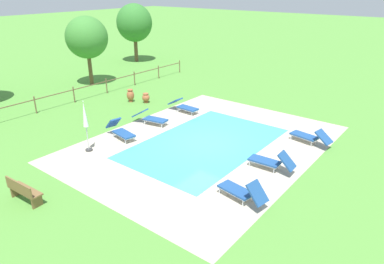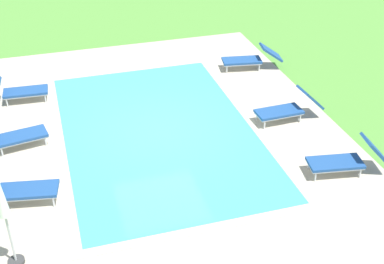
{
  "view_description": "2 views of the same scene",
  "coord_description": "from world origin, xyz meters",
  "px_view_note": "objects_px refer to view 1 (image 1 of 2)",
  "views": [
    {
      "loc": [
        -12.68,
        -9.07,
        7.16
      ],
      "look_at": [
        -0.42,
        0.5,
        0.6
      ],
      "focal_mm": 33.08,
      "sensor_mm": 36.0,
      "label": 1
    },
    {
      "loc": [
        -11.91,
        2.6,
        7.45
      ],
      "look_at": [
        -1.77,
        -0.44,
        0.93
      ],
      "focal_mm": 48.66,
      "sensor_mm": 36.0,
      "label": 2
    }
  ],
  "objects_px": {
    "sun_lounger_south_near_corner": "(242,191)",
    "tree_west_mid": "(134,23)",
    "sun_lounger_north_end": "(184,106)",
    "sun_lounger_north_mid": "(310,136)",
    "terracotta_urn_near_fence": "(130,95)",
    "tree_far_west": "(87,38)",
    "terracotta_urn_by_tree": "(146,98)",
    "sun_lounger_north_far": "(121,131)",
    "patio_umbrella_closed_row_west": "(85,119)",
    "wooden_bench_lawn_side": "(23,190)",
    "sun_lounger_north_near_steps": "(271,161)",
    "sun_lounger_south_mid": "(151,118)"
  },
  "relations": [
    {
      "from": "sun_lounger_north_near_steps",
      "to": "wooden_bench_lawn_side",
      "type": "xyz_separation_m",
      "value": [
        -7.5,
        5.77,
        0.08
      ]
    },
    {
      "from": "sun_lounger_south_near_corner",
      "to": "terracotta_urn_near_fence",
      "type": "height_order",
      "value": "sun_lounger_south_near_corner"
    },
    {
      "from": "sun_lounger_south_near_corner",
      "to": "tree_far_west",
      "type": "xyz_separation_m",
      "value": [
        6.67,
        17.23,
        3.09
      ]
    },
    {
      "from": "patio_umbrella_closed_row_west",
      "to": "terracotta_urn_near_fence",
      "type": "bearing_deg",
      "value": 31.97
    },
    {
      "from": "terracotta_urn_near_fence",
      "to": "patio_umbrella_closed_row_west",
      "type": "bearing_deg",
      "value": -148.03
    },
    {
      "from": "terracotta_urn_near_fence",
      "to": "terracotta_urn_by_tree",
      "type": "height_order",
      "value": "terracotta_urn_near_fence"
    },
    {
      "from": "sun_lounger_north_mid",
      "to": "terracotta_urn_near_fence",
      "type": "distance_m",
      "value": 11.66
    },
    {
      "from": "sun_lounger_north_far",
      "to": "patio_umbrella_closed_row_west",
      "type": "bearing_deg",
      "value": 178.57
    },
    {
      "from": "sun_lounger_north_near_steps",
      "to": "terracotta_urn_near_fence",
      "type": "distance_m",
      "value": 11.65
    },
    {
      "from": "sun_lounger_south_near_corner",
      "to": "sun_lounger_south_mid",
      "type": "distance_m",
      "value": 8.45
    },
    {
      "from": "patio_umbrella_closed_row_west",
      "to": "sun_lounger_north_end",
      "type": "bearing_deg",
      "value": -0.76
    },
    {
      "from": "sun_lounger_north_end",
      "to": "terracotta_urn_near_fence",
      "type": "height_order",
      "value": "terracotta_urn_near_fence"
    },
    {
      "from": "sun_lounger_south_near_corner",
      "to": "terracotta_urn_by_tree",
      "type": "distance_m",
      "value": 12.18
    },
    {
      "from": "tree_far_west",
      "to": "tree_west_mid",
      "type": "distance_m",
      "value": 8.87
    },
    {
      "from": "terracotta_urn_near_fence",
      "to": "tree_west_mid",
      "type": "relative_size",
      "value": 0.15
    },
    {
      "from": "tree_west_mid",
      "to": "sun_lounger_south_mid",
      "type": "bearing_deg",
      "value": -131.19
    },
    {
      "from": "patio_umbrella_closed_row_west",
      "to": "tree_west_mid",
      "type": "bearing_deg",
      "value": 40.03
    },
    {
      "from": "sun_lounger_south_mid",
      "to": "terracotta_urn_by_tree",
      "type": "height_order",
      "value": "sun_lounger_south_mid"
    },
    {
      "from": "sun_lounger_north_end",
      "to": "terracotta_urn_near_fence",
      "type": "bearing_deg",
      "value": 98.67
    },
    {
      "from": "sun_lounger_south_near_corner",
      "to": "tree_west_mid",
      "type": "relative_size",
      "value": 0.36
    },
    {
      "from": "wooden_bench_lawn_side",
      "to": "tree_west_mid",
      "type": "height_order",
      "value": "tree_west_mid"
    },
    {
      "from": "terracotta_urn_by_tree",
      "to": "tree_far_west",
      "type": "relative_size",
      "value": 0.12
    },
    {
      "from": "terracotta_urn_by_tree",
      "to": "tree_far_west",
      "type": "distance_m",
      "value": 7.34
    },
    {
      "from": "sun_lounger_north_far",
      "to": "tree_far_west",
      "type": "relative_size",
      "value": 0.4
    },
    {
      "from": "sun_lounger_south_mid",
      "to": "terracotta_urn_by_tree",
      "type": "bearing_deg",
      "value": 49.0
    },
    {
      "from": "sun_lounger_north_end",
      "to": "wooden_bench_lawn_side",
      "type": "height_order",
      "value": "wooden_bench_lawn_side"
    },
    {
      "from": "terracotta_urn_near_fence",
      "to": "tree_far_west",
      "type": "xyz_separation_m",
      "value": [
        1.23,
        5.67,
        3.04
      ]
    },
    {
      "from": "sun_lounger_south_near_corner",
      "to": "terracotta_urn_near_fence",
      "type": "bearing_deg",
      "value": 64.78
    },
    {
      "from": "patio_umbrella_closed_row_west",
      "to": "wooden_bench_lawn_side",
      "type": "xyz_separation_m",
      "value": [
        -3.98,
        -1.66,
        -1.08
      ]
    },
    {
      "from": "wooden_bench_lawn_side",
      "to": "sun_lounger_south_near_corner",
      "type": "bearing_deg",
      "value": -51.45
    },
    {
      "from": "terracotta_urn_near_fence",
      "to": "terracotta_urn_by_tree",
      "type": "distance_m",
      "value": 1.04
    },
    {
      "from": "sun_lounger_north_near_steps",
      "to": "sun_lounger_north_end",
      "type": "distance_m",
      "value": 8.06
    },
    {
      "from": "sun_lounger_north_mid",
      "to": "sun_lounger_south_near_corner",
      "type": "height_order",
      "value": "sun_lounger_south_near_corner"
    },
    {
      "from": "tree_far_west",
      "to": "wooden_bench_lawn_side",
      "type": "bearing_deg",
      "value": -135.58
    },
    {
      "from": "patio_umbrella_closed_row_west",
      "to": "tree_far_west",
      "type": "xyz_separation_m",
      "value": [
        7.48,
        9.57,
        1.93
      ]
    },
    {
      "from": "sun_lounger_north_far",
      "to": "tree_west_mid",
      "type": "distance_m",
      "value": 19.27
    },
    {
      "from": "sun_lounger_north_mid",
      "to": "sun_lounger_north_end",
      "type": "xyz_separation_m",
      "value": [
        -0.2,
        7.64,
        -0.01
      ]
    },
    {
      "from": "sun_lounger_north_near_steps",
      "to": "wooden_bench_lawn_side",
      "type": "height_order",
      "value": "sun_lounger_north_near_steps"
    },
    {
      "from": "sun_lounger_north_near_steps",
      "to": "patio_umbrella_closed_row_west",
      "type": "relative_size",
      "value": 0.81
    },
    {
      "from": "sun_lounger_south_near_corner",
      "to": "wooden_bench_lawn_side",
      "type": "relative_size",
      "value": 1.3
    },
    {
      "from": "sun_lounger_south_near_corner",
      "to": "tree_west_mid",
      "type": "distance_m",
      "value": 25.71
    },
    {
      "from": "sun_lounger_north_near_steps",
      "to": "terracotta_urn_near_fence",
      "type": "relative_size",
      "value": 2.36
    },
    {
      "from": "sun_lounger_north_end",
      "to": "sun_lounger_south_near_corner",
      "type": "height_order",
      "value": "sun_lounger_south_near_corner"
    },
    {
      "from": "sun_lounger_south_mid",
      "to": "wooden_bench_lawn_side",
      "type": "relative_size",
      "value": 1.39
    },
    {
      "from": "terracotta_urn_near_fence",
      "to": "tree_west_mid",
      "type": "xyz_separation_m",
      "value": [
        9.36,
        9.21,
        3.22
      ]
    },
    {
      "from": "sun_lounger_north_end",
      "to": "terracotta_urn_by_tree",
      "type": "xyz_separation_m",
      "value": [
        -0.13,
        3.07,
        -0.02
      ]
    },
    {
      "from": "sun_lounger_north_end",
      "to": "terracotta_urn_by_tree",
      "type": "relative_size",
      "value": 3.31
    },
    {
      "from": "sun_lounger_south_near_corner",
      "to": "patio_umbrella_closed_row_west",
      "type": "xyz_separation_m",
      "value": [
        -0.81,
        7.66,
        1.16
      ]
    },
    {
      "from": "terracotta_urn_by_tree",
      "to": "tree_west_mid",
      "type": "distance_m",
      "value": 13.87
    },
    {
      "from": "sun_lounger_north_mid",
      "to": "sun_lounger_north_far",
      "type": "distance_m",
      "value": 9.24
    }
  ]
}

